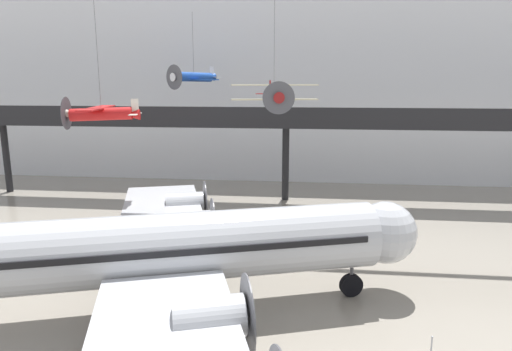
{
  "coord_description": "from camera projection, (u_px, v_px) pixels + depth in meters",
  "views": [
    {
      "loc": [
        2.19,
        -15.99,
        11.89
      ],
      "look_at": [
        -0.9,
        10.94,
        6.27
      ],
      "focal_mm": 32.0,
      "sensor_mm": 36.0,
      "label": 1
    }
  ],
  "objects": [
    {
      "name": "hangar_back_wall",
      "position": [
        291.0,
        84.0,
        54.12
      ],
      "size": [
        140.0,
        3.0,
        23.11
      ],
      "color": "silver",
      "rests_on": "ground"
    },
    {
      "name": "airliner_silver_main",
      "position": [
        143.0,
        251.0,
        22.79
      ],
      "size": [
        29.27,
        34.09,
        10.35
      ],
      "rotation": [
        0.0,
        0.0,
        0.32
      ],
      "color": "#B7BABF",
      "rests_on": "ground"
    },
    {
      "name": "mezzanine_walkway",
      "position": [
        286.0,
        123.0,
        44.19
      ],
      "size": [
        110.0,
        3.2,
        9.52
      ],
      "color": "black",
      "rests_on": "ground"
    },
    {
      "name": "suspended_plane_cream_biplane",
      "position": [
        274.0,
        94.0,
        34.44
      ],
      "size": [
        6.56,
        5.43,
        8.97
      ],
      "rotation": [
        0.0,
        0.0,
        4.93
      ],
      "color": "beige"
    },
    {
      "name": "suspended_plane_red_highwing",
      "position": [
        101.0,
        113.0,
        34.03
      ],
      "size": [
        5.73,
        6.95,
        10.15
      ],
      "rotation": [
        0.0,
        0.0,
        3.33
      ],
      "color": "red"
    },
    {
      "name": "suspended_plane_blue_trainer",
      "position": [
        194.0,
        77.0,
        46.33
      ],
      "size": [
        6.18,
        5.71,
        7.55
      ],
      "rotation": [
        0.0,
        0.0,
        4.1
      ],
      "color": "#1E4CAD"
    }
  ]
}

